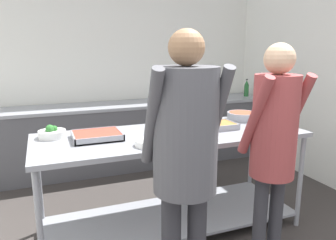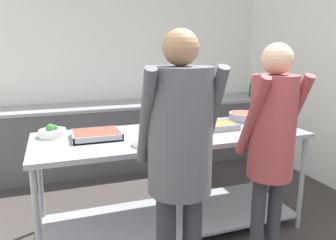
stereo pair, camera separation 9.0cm
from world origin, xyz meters
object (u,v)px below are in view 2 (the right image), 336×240
at_px(broccoli_bowl, 52,132).
at_px(serving_tray_greens, 96,135).
at_px(guest_serving_left, 180,147).
at_px(guest_serving_right, 272,137).
at_px(serving_tray_vegetables, 216,126).
at_px(plate_stack, 148,142).
at_px(water_bottle, 251,89).
at_px(sauce_pan, 244,116).
at_px(serving_tray_roast, 172,128).

relative_size(broccoli_bowl, serving_tray_greens, 0.57).
height_order(guest_serving_left, guest_serving_right, guest_serving_left).
relative_size(serving_tray_vegetables, guest_serving_right, 0.22).
height_order(plate_stack, water_bottle, water_bottle).
bearing_deg(guest_serving_right, water_bottle, 59.07).
height_order(serving_tray_greens, sauce_pan, sauce_pan).
bearing_deg(plate_stack, serving_tray_vegetables, 20.95).
distance_m(broccoli_bowl, plate_stack, 0.87).
bearing_deg(plate_stack, sauce_pan, 23.63).
height_order(broccoli_bowl, water_bottle, water_bottle).
bearing_deg(serving_tray_vegetables, serving_tray_roast, 170.33).
relative_size(serving_tray_roast, guest_serving_left, 0.21).
relative_size(serving_tray_greens, water_bottle, 1.47).
distance_m(plate_stack, sauce_pan, 1.30).
bearing_deg(serving_tray_greens, plate_stack, -44.75).
xyz_separation_m(serving_tray_greens, sauce_pan, (1.54, 0.18, 0.02)).
height_order(broccoli_bowl, guest_serving_left, guest_serving_left).
xyz_separation_m(plate_stack, guest_serving_right, (0.74, -0.54, 0.12)).
relative_size(sauce_pan, guest_serving_right, 0.26).
bearing_deg(water_bottle, broccoli_bowl, -153.00).
relative_size(serving_tray_vegetables, sauce_pan, 0.83).
bearing_deg(serving_tray_roast, broccoli_bowl, 171.32).
bearing_deg(sauce_pan, guest_serving_left, -135.62).
bearing_deg(serving_tray_greens, sauce_pan, 6.54).
relative_size(serving_tray_greens, guest_serving_right, 0.23).
relative_size(guest_serving_left, guest_serving_right, 1.04).
bearing_deg(serving_tray_roast, guest_serving_left, -107.77).
bearing_deg(broccoli_bowl, guest_serving_left, -57.54).
distance_m(serving_tray_roast, guest_serving_left, 1.04).
xyz_separation_m(serving_tray_roast, serving_tray_vegetables, (0.41, -0.07, -0.00)).
bearing_deg(broccoli_bowl, guest_serving_right, -36.40).
height_order(broccoli_bowl, serving_tray_greens, broccoli_bowl).
distance_m(serving_tray_greens, guest_serving_right, 1.41).
height_order(serving_tray_roast, water_bottle, water_bottle).
relative_size(broccoli_bowl, water_bottle, 0.83).
distance_m(serving_tray_roast, water_bottle, 2.57).
height_order(sauce_pan, guest_serving_left, guest_serving_left).
distance_m(serving_tray_vegetables, guest_serving_left, 1.17).
bearing_deg(guest_serving_left, serving_tray_greens, 111.11).
distance_m(serving_tray_greens, plate_stack, 0.49).
bearing_deg(guest_serving_left, guest_serving_right, 6.15).
height_order(serving_tray_greens, water_bottle, water_bottle).
bearing_deg(broccoli_bowl, serving_tray_vegetables, -8.96).
distance_m(broccoli_bowl, serving_tray_vegetables, 1.46).
distance_m(plate_stack, guest_serving_left, 0.64).
xyz_separation_m(serving_tray_vegetables, guest_serving_right, (-0.01, -0.83, 0.12)).
height_order(plate_stack, guest_serving_left, guest_serving_left).
bearing_deg(sauce_pan, plate_stack, -156.37).
bearing_deg(serving_tray_roast, guest_serving_right, -66.03).
bearing_deg(serving_tray_roast, sauce_pan, 10.97).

